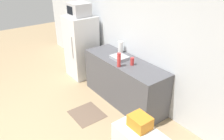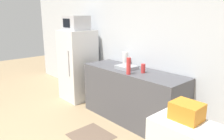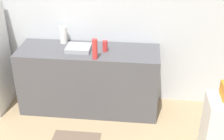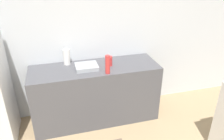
{
  "view_description": "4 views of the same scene",
  "coord_description": "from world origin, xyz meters",
  "px_view_note": "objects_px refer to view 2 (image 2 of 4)",
  "views": [
    {
      "loc": [
        2.99,
        -0.19,
        2.69
      ],
      "look_at": [
        0.31,
        1.83,
        0.98
      ],
      "focal_mm": 35.0,
      "sensor_mm": 36.0,
      "label": 1
    },
    {
      "loc": [
        2.46,
        -0.35,
        1.84
      ],
      "look_at": [
        0.32,
        1.6,
        1.1
      ],
      "focal_mm": 35.0,
      "sensor_mm": 36.0,
      "label": 2
    },
    {
      "loc": [
        0.77,
        -1.44,
        2.67
      ],
      "look_at": [
        0.45,
        1.6,
        1.03
      ],
      "focal_mm": 50.0,
      "sensor_mm": 36.0,
      "label": 3
    },
    {
      "loc": [
        -0.49,
        -0.57,
        2.3
      ],
      "look_at": [
        0.19,
        1.91,
        1.06
      ],
      "focal_mm": 35.0,
      "sensor_mm": 36.0,
      "label": 4
    }
  ],
  "objects_px": {
    "microwave": "(76,23)",
    "bottle_short": "(143,68)",
    "bottle_tall": "(129,66)",
    "paper_towel_roll": "(125,58)",
    "basket": "(187,111)",
    "refrigerator": "(78,65)"
  },
  "relations": [
    {
      "from": "basket",
      "to": "bottle_tall",
      "type": "bearing_deg",
      "value": 149.01
    },
    {
      "from": "microwave",
      "to": "bottle_tall",
      "type": "relative_size",
      "value": 1.74
    },
    {
      "from": "microwave",
      "to": "basket",
      "type": "relative_size",
      "value": 1.98
    },
    {
      "from": "refrigerator",
      "to": "basket",
      "type": "height_order",
      "value": "refrigerator"
    },
    {
      "from": "bottle_tall",
      "to": "bottle_short",
      "type": "height_order",
      "value": "bottle_tall"
    },
    {
      "from": "paper_towel_roll",
      "to": "bottle_short",
      "type": "bearing_deg",
      "value": -19.71
    },
    {
      "from": "bottle_short",
      "to": "basket",
      "type": "relative_size",
      "value": 0.63
    },
    {
      "from": "microwave",
      "to": "bottle_tall",
      "type": "height_order",
      "value": "microwave"
    },
    {
      "from": "bottle_short",
      "to": "basket",
      "type": "height_order",
      "value": "basket"
    },
    {
      "from": "refrigerator",
      "to": "bottle_short",
      "type": "bearing_deg",
      "value": 2.52
    },
    {
      "from": "paper_towel_roll",
      "to": "microwave",
      "type": "bearing_deg",
      "value": -165.38
    },
    {
      "from": "bottle_tall",
      "to": "paper_towel_roll",
      "type": "height_order",
      "value": "bottle_tall"
    },
    {
      "from": "refrigerator",
      "to": "bottle_short",
      "type": "relative_size",
      "value": 10.21
    },
    {
      "from": "refrigerator",
      "to": "paper_towel_roll",
      "type": "height_order",
      "value": "refrigerator"
    },
    {
      "from": "microwave",
      "to": "bottle_short",
      "type": "distance_m",
      "value": 1.89
    },
    {
      "from": "bottle_short",
      "to": "bottle_tall",
      "type": "bearing_deg",
      "value": -112.31
    },
    {
      "from": "bottle_tall",
      "to": "basket",
      "type": "relative_size",
      "value": 1.14
    },
    {
      "from": "microwave",
      "to": "basket",
      "type": "distance_m",
      "value": 3.38
    },
    {
      "from": "bottle_short",
      "to": "basket",
      "type": "xyz_separation_m",
      "value": [
        1.39,
        -1.13,
        0.09
      ]
    },
    {
      "from": "microwave",
      "to": "bottle_short",
      "type": "xyz_separation_m",
      "value": [
        1.77,
        0.08,
        -0.67
      ]
    },
    {
      "from": "refrigerator",
      "to": "basket",
      "type": "relative_size",
      "value": 6.48
    },
    {
      "from": "paper_towel_roll",
      "to": "bottle_tall",
      "type": "bearing_deg",
      "value": -41.53
    }
  ]
}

